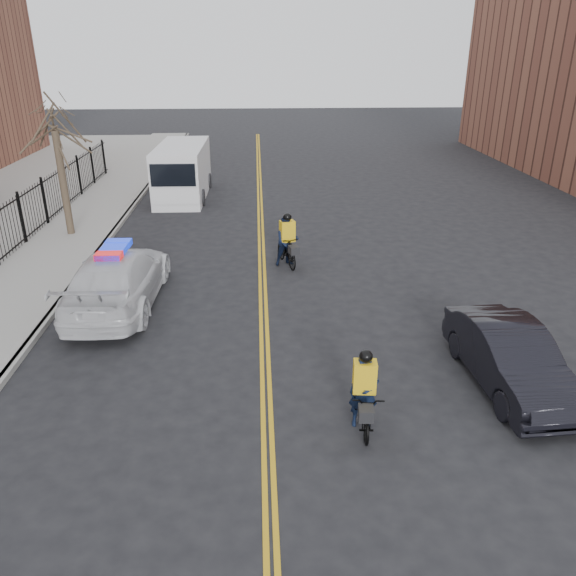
# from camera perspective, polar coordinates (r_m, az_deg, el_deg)

# --- Properties ---
(ground) EXTENTS (120.00, 120.00, 0.00)m
(ground) POSITION_cam_1_polar(r_m,az_deg,el_deg) (13.87, -2.34, -7.19)
(ground) COLOR black
(ground) RESTS_ON ground
(center_line_left) EXTENTS (0.10, 60.00, 0.01)m
(center_line_left) POSITION_cam_1_polar(r_m,az_deg,el_deg) (21.15, -2.93, 3.90)
(center_line_left) COLOR gold
(center_line_left) RESTS_ON ground
(center_line_right) EXTENTS (0.10, 60.00, 0.01)m
(center_line_right) POSITION_cam_1_polar(r_m,az_deg,el_deg) (21.15, -2.49, 3.91)
(center_line_right) COLOR gold
(center_line_right) RESTS_ON ground
(sidewalk) EXTENTS (3.00, 60.00, 0.15)m
(sidewalk) POSITION_cam_1_polar(r_m,az_deg,el_deg) (22.39, -22.31, 3.44)
(sidewalk) COLOR gray
(sidewalk) RESTS_ON ground
(curb) EXTENTS (0.20, 60.00, 0.15)m
(curb) POSITION_cam_1_polar(r_m,az_deg,el_deg) (21.94, -18.61, 3.60)
(curb) COLOR gray
(curb) RESTS_ON ground
(iron_fence) EXTENTS (0.12, 28.00, 2.00)m
(iron_fence) POSITION_cam_1_polar(r_m,az_deg,el_deg) (22.67, -26.26, 5.47)
(iron_fence) COLOR black
(iron_fence) RESTS_ON ground
(street_tree) EXTENTS (3.20, 3.20, 4.80)m
(street_tree) POSITION_cam_1_polar(r_m,az_deg,el_deg) (23.46, -22.37, 13.08)
(street_tree) COLOR #382D21
(street_tree) RESTS_ON sidewalk
(police_cruiser) EXTENTS (2.44, 5.73, 1.81)m
(police_cruiser) POSITION_cam_1_polar(r_m,az_deg,el_deg) (17.05, -16.92, 0.93)
(police_cruiser) COLOR silver
(police_cruiser) RESTS_ON ground
(dark_sedan) EXTENTS (1.73, 4.36, 1.41)m
(dark_sedan) POSITION_cam_1_polar(r_m,az_deg,el_deg) (13.45, 21.61, -6.58)
(dark_sedan) COLOR black
(dark_sedan) RESTS_ON ground
(cargo_van) EXTENTS (2.46, 6.17, 2.57)m
(cargo_van) POSITION_cam_1_polar(r_m,az_deg,el_deg) (28.97, -10.70, 11.46)
(cargo_van) COLOR silver
(cargo_van) RESTS_ON ground
(cyclist_near) EXTENTS (0.78, 1.80, 1.72)m
(cyclist_near) POSITION_cam_1_polar(r_m,az_deg,el_deg) (11.44, 7.65, -11.21)
(cyclist_near) COLOR black
(cyclist_near) RESTS_ON ground
(cyclist_far) EXTENTS (1.02, 1.92, 1.87)m
(cyclist_far) POSITION_cam_1_polar(r_m,az_deg,el_deg) (19.39, -0.06, 4.39)
(cyclist_far) COLOR black
(cyclist_far) RESTS_ON ground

